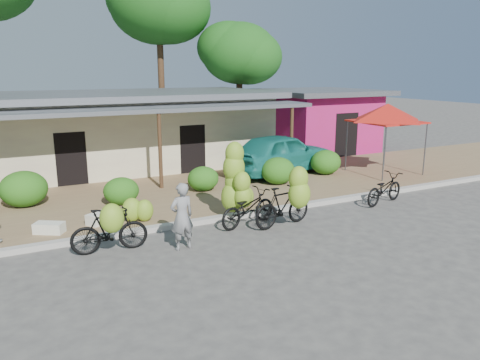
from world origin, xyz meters
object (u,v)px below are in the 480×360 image
object	(u,v)px
bike_right	(287,202)
bike_far_right	(384,189)
vendor	(182,216)
tree_near_right	(235,52)
bike_left	(110,229)
bike_center	(242,194)
tree_center_right	(154,3)
sack_near	(102,217)
red_canopy	(387,113)
teal_van	(281,153)
sack_far	(49,228)

from	to	relation	value
bike_right	bike_far_right	world-z (taller)	bike_right
bike_far_right	vendor	world-z (taller)	vendor
tree_near_right	bike_right	xyz separation A→B (m)	(-5.46, -14.01, -4.55)
bike_left	bike_center	xyz separation A→B (m)	(3.84, 0.55, 0.24)
tree_center_right	sack_near	xyz separation A→B (m)	(-6.04, -13.55, -7.62)
tree_near_right	vendor	bearing A→B (deg)	-121.24
tree_center_right	red_canopy	world-z (taller)	tree_center_right
bike_left	vendor	bearing A→B (deg)	-104.16
sack_near	teal_van	size ratio (longest dim) A/B	0.17
tree_center_right	tree_near_right	size ratio (longest dim) A/B	1.43
red_canopy	sack_far	world-z (taller)	red_canopy
tree_near_right	bike_center	bearing A→B (deg)	-116.05
tree_center_right	vendor	xyz separation A→B (m)	(-4.61, -16.20, -7.05)
tree_near_right	teal_van	size ratio (longest dim) A/B	1.42
bike_right	red_canopy	bearing A→B (deg)	-71.33
bike_right	sack_far	world-z (taller)	bike_right
tree_near_right	red_canopy	distance (m)	10.76
red_canopy	bike_left	world-z (taller)	red_canopy
tree_center_right	bike_left	xyz separation A→B (m)	(-6.25, -15.65, -7.27)
tree_center_right	sack_far	distance (m)	17.44
vendor	bike_center	bearing A→B (deg)	-161.42
sack_far	vendor	world-z (taller)	vendor
bike_right	bike_far_right	distance (m)	4.21
bike_center	sack_near	size ratio (longest dim) A/B	2.76
red_canopy	vendor	world-z (taller)	red_canopy
bike_right	sack_near	world-z (taller)	bike_right
red_canopy	bike_far_right	world-z (taller)	red_canopy
tree_center_right	bike_right	size ratio (longest dim) A/B	4.97
red_canopy	bike_left	size ratio (longest dim) A/B	1.87
sack_near	sack_far	distance (m)	1.43
vendor	teal_van	bearing A→B (deg)	-145.98
bike_right	sack_far	xyz separation A→B (m)	(-5.99, 2.22, -0.49)
sack_far	teal_van	size ratio (longest dim) A/B	0.15
bike_far_right	sack_far	distance (m)	10.29
bike_center	bike_left	bearing A→B (deg)	82.16
sack_near	sack_far	bearing A→B (deg)	-170.17
bike_far_right	sack_far	xyz separation A→B (m)	(-10.15, 1.65, -0.24)
tree_center_right	bike_right	distance (m)	17.59
vendor	bike_far_right	bearing A→B (deg)	178.06
vendor	red_canopy	bearing A→B (deg)	-167.01
bike_center	bike_right	distance (m)	1.32
tree_center_right	bike_far_right	world-z (taller)	tree_center_right
tree_near_right	teal_van	world-z (taller)	tree_near_right
bike_far_right	sack_near	distance (m)	8.96
bike_center	bike_right	size ratio (longest dim) A/B	1.17
tree_center_right	tree_near_right	xyz separation A→B (m)	(4.00, -2.00, -2.59)
sack_near	teal_van	world-z (taller)	teal_van
bike_left	sack_near	world-z (taller)	bike_left
bike_left	teal_van	world-z (taller)	teal_van
bike_left	bike_far_right	bearing A→B (deg)	-84.45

